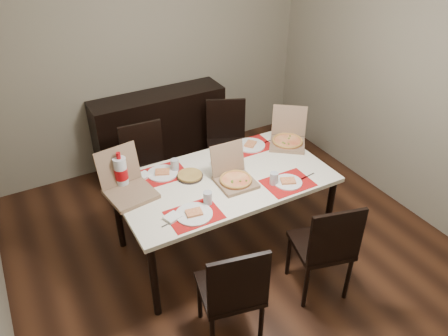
{
  "coord_description": "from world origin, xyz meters",
  "views": [
    {
      "loc": [
        -1.51,
        -2.48,
        2.85
      ],
      "look_at": [
        -0.03,
        0.19,
        0.85
      ],
      "focal_mm": 35.0,
      "sensor_mm": 36.0,
      "label": 1
    }
  ],
  "objects_px": {
    "dining_table": "(224,184)",
    "pizza_box_center": "(234,177)",
    "chair_near_right": "(326,246)",
    "chair_near_left": "(233,291)",
    "chair_far_right": "(227,139)",
    "soda_bottle": "(121,173)",
    "sideboard": "(160,131)",
    "chair_far_left": "(147,166)",
    "dip_bowl": "(217,163)"
  },
  "relations": [
    {
      "from": "chair_far_left",
      "to": "soda_bottle",
      "type": "relative_size",
      "value": 2.86
    },
    {
      "from": "chair_far_right",
      "to": "sideboard",
      "type": "bearing_deg",
      "value": 128.79
    },
    {
      "from": "chair_far_right",
      "to": "chair_far_left",
      "type": "bearing_deg",
      "value": -174.38
    },
    {
      "from": "chair_far_right",
      "to": "soda_bottle",
      "type": "bearing_deg",
      "value": -154.29
    },
    {
      "from": "chair_near_right",
      "to": "chair_near_left",
      "type": "bearing_deg",
      "value": -177.59
    },
    {
      "from": "soda_bottle",
      "to": "pizza_box_center",
      "type": "bearing_deg",
      "value": -24.98
    },
    {
      "from": "sideboard",
      "to": "dining_table",
      "type": "bearing_deg",
      "value": -91.24
    },
    {
      "from": "sideboard",
      "to": "chair_far_left",
      "type": "bearing_deg",
      "value": -120.45
    },
    {
      "from": "chair_near_right",
      "to": "chair_far_right",
      "type": "height_order",
      "value": "same"
    },
    {
      "from": "dip_bowl",
      "to": "pizza_box_center",
      "type": "bearing_deg",
      "value": -91.9
    },
    {
      "from": "dip_bowl",
      "to": "chair_far_left",
      "type": "bearing_deg",
      "value": 126.11
    },
    {
      "from": "chair_near_right",
      "to": "chair_far_left",
      "type": "relative_size",
      "value": 1.0
    },
    {
      "from": "chair_far_left",
      "to": "soda_bottle",
      "type": "bearing_deg",
      "value": -125.18
    },
    {
      "from": "chair_far_left",
      "to": "chair_far_right",
      "type": "height_order",
      "value": "same"
    },
    {
      "from": "pizza_box_center",
      "to": "dip_bowl",
      "type": "relative_size",
      "value": 3.19
    },
    {
      "from": "sideboard",
      "to": "dip_bowl",
      "type": "height_order",
      "value": "sideboard"
    },
    {
      "from": "pizza_box_center",
      "to": "dip_bowl",
      "type": "distance_m",
      "value": 0.32
    },
    {
      "from": "chair_far_right",
      "to": "dip_bowl",
      "type": "height_order",
      "value": "chair_far_right"
    },
    {
      "from": "pizza_box_center",
      "to": "dining_table",
      "type": "bearing_deg",
      "value": 114.64
    },
    {
      "from": "dining_table",
      "to": "chair_near_right",
      "type": "bearing_deg",
      "value": -65.33
    },
    {
      "from": "chair_near_left",
      "to": "chair_far_right",
      "type": "height_order",
      "value": "same"
    },
    {
      "from": "chair_near_left",
      "to": "pizza_box_center",
      "type": "relative_size",
      "value": 2.71
    },
    {
      "from": "chair_near_left",
      "to": "chair_far_left",
      "type": "xyz_separation_m",
      "value": [
        0.04,
        1.77,
        0.0
      ]
    },
    {
      "from": "sideboard",
      "to": "soda_bottle",
      "type": "xyz_separation_m",
      "value": [
        -0.82,
        -1.29,
        0.44
      ]
    },
    {
      "from": "sideboard",
      "to": "chair_near_right",
      "type": "relative_size",
      "value": 1.61
    },
    {
      "from": "dining_table",
      "to": "soda_bottle",
      "type": "height_order",
      "value": "soda_bottle"
    },
    {
      "from": "chair_near_left",
      "to": "chair_far_right",
      "type": "xyz_separation_m",
      "value": [
        0.99,
        1.86,
        0.0
      ]
    },
    {
      "from": "soda_bottle",
      "to": "chair_near_left",
      "type": "bearing_deg",
      "value": -73.91
    },
    {
      "from": "sideboard",
      "to": "chair_near_right",
      "type": "xyz_separation_m",
      "value": [
        0.37,
        -2.47,
        0.06
      ]
    },
    {
      "from": "dip_bowl",
      "to": "soda_bottle",
      "type": "distance_m",
      "value": 0.86
    },
    {
      "from": "chair_far_left",
      "to": "pizza_box_center",
      "type": "bearing_deg",
      "value": -64.75
    },
    {
      "from": "chair_far_right",
      "to": "soda_bottle",
      "type": "xyz_separation_m",
      "value": [
        -1.34,
        -0.65,
        0.38
      ]
    },
    {
      "from": "chair_far_left",
      "to": "soda_bottle",
      "type": "distance_m",
      "value": 0.77
    },
    {
      "from": "chair_far_right",
      "to": "soda_bottle",
      "type": "height_order",
      "value": "soda_bottle"
    },
    {
      "from": "dining_table",
      "to": "chair_far_right",
      "type": "bearing_deg",
      "value": 59.54
    },
    {
      "from": "soda_bottle",
      "to": "sideboard",
      "type": "bearing_deg",
      "value": 57.46
    },
    {
      "from": "sideboard",
      "to": "soda_bottle",
      "type": "bearing_deg",
      "value": -122.54
    },
    {
      "from": "chair_near_left",
      "to": "chair_far_left",
      "type": "height_order",
      "value": "same"
    },
    {
      "from": "chair_near_right",
      "to": "chair_far_right",
      "type": "relative_size",
      "value": 1.0
    },
    {
      "from": "dip_bowl",
      "to": "soda_bottle",
      "type": "bearing_deg",
      "value": 175.25
    },
    {
      "from": "dining_table",
      "to": "dip_bowl",
      "type": "height_order",
      "value": "dip_bowl"
    },
    {
      "from": "dining_table",
      "to": "chair_far_right",
      "type": "distance_m",
      "value": 1.1
    },
    {
      "from": "sideboard",
      "to": "chair_near_right",
      "type": "height_order",
      "value": "chair_near_right"
    },
    {
      "from": "chair_far_right",
      "to": "pizza_box_center",
      "type": "height_order",
      "value": "pizza_box_center"
    },
    {
      "from": "dining_table",
      "to": "chair_near_right",
      "type": "distance_m",
      "value": 0.99
    },
    {
      "from": "dining_table",
      "to": "chair_far_right",
      "type": "xyz_separation_m",
      "value": [
        0.55,
        0.94,
        -0.17
      ]
    },
    {
      "from": "chair_near_right",
      "to": "pizza_box_center",
      "type": "height_order",
      "value": "pizza_box_center"
    },
    {
      "from": "sideboard",
      "to": "pizza_box_center",
      "type": "height_order",
      "value": "pizza_box_center"
    },
    {
      "from": "dining_table",
      "to": "pizza_box_center",
      "type": "distance_m",
      "value": 0.16
    },
    {
      "from": "chair_near_left",
      "to": "chair_far_right",
      "type": "bearing_deg",
      "value": 61.91
    }
  ]
}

